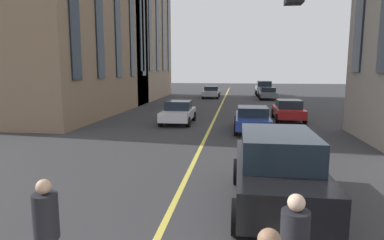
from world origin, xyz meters
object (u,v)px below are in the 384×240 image
car_black_mid (277,169)px  car_silver_near (264,88)px  car_blue_trailing (252,118)px  pedestrian_near (47,235)px  car_red_far (288,110)px  car_white_parked_a (178,112)px  car_silver_parked_b (211,92)px  car_grey_oncoming (268,93)px

car_black_mid → car_silver_near: size_ratio=1.00×
car_blue_trailing → car_black_mid: (-10.35, -0.18, 0.27)m
car_blue_trailing → pedestrian_near: (-14.00, 3.66, 0.18)m
car_red_far → car_white_parked_a: same height
car_red_far → pedestrian_near: (-18.21, 6.19, 0.18)m
car_silver_parked_b → car_white_parked_a: 19.29m
car_blue_trailing → car_silver_parked_b: (21.45, 3.96, 0.00)m
car_blue_trailing → car_black_mid: size_ratio=0.94×
car_silver_near → car_blue_trailing: bearing=174.4°
car_white_parked_a → car_black_mid: bearing=-159.4°
pedestrian_near → car_blue_trailing: bearing=-14.7°
car_blue_trailing → car_silver_parked_b: same height
car_silver_parked_b → pedestrian_near: size_ratio=2.50×
car_red_far → car_silver_parked_b: 18.41m
car_red_far → car_white_parked_a: size_ratio=1.00×
car_black_mid → pedestrian_near: 5.30m
car_white_parked_a → car_red_far: bearing=-73.8°
car_silver_parked_b → car_silver_near: 7.90m
car_silver_near → car_silver_parked_b: bearing=124.7°
car_blue_trailing → car_silver_parked_b: 21.81m
car_blue_trailing → car_white_parked_a: (2.17, 4.52, -0.00)m
car_grey_oncoming → car_silver_near: car_silver_near is taller
car_blue_trailing → car_red_far: bearing=-31.0°
car_white_parked_a → car_blue_trailing: bearing=-115.6°
car_black_mid → car_silver_near: 36.36m
car_red_far → car_silver_near: size_ratio=0.83×
car_silver_parked_b → pedestrian_near: 35.44m
car_silver_near → car_red_far: bearing=-180.0°
car_blue_trailing → car_silver_parked_b: size_ratio=1.00×
car_silver_parked_b → car_silver_near: size_ratio=0.94×
car_blue_trailing → car_red_far: size_ratio=1.13×
car_silver_near → pedestrian_near: bearing=171.2°
car_blue_trailing → pedestrian_near: pedestrian_near is taller
car_red_far → car_silver_parked_b: bearing=20.6°
car_silver_parked_b → car_white_parked_a: bearing=178.3°
car_silver_parked_b → car_black_mid: car_black_mid is taller
pedestrian_near → car_black_mid: bearing=-46.4°
car_silver_parked_b → car_grey_oncoming: bearing=-100.6°
car_blue_trailing → car_silver_near: (25.94, -2.53, 0.27)m
car_red_far → car_black_mid: size_ratio=0.83×
car_silver_near → pedestrian_near: 40.41m
car_grey_oncoming → car_white_parked_a: car_white_parked_a is taller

